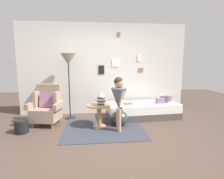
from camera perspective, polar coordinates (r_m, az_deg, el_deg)
name	(u,v)px	position (r m, az deg, el deg)	size (l,w,h in m)	color
ground_plane	(109,140)	(3.54, -0.90, -16.17)	(12.00, 12.00, 0.00)	#4C3D33
gallery_wall	(104,69)	(5.16, -2.78, 6.62)	(4.80, 0.12, 2.60)	silver
rug	(104,128)	(4.09, -2.65, -12.56)	(1.76, 1.48, 0.01)	#333842
armchair	(47,106)	(4.55, -20.38, -5.20)	(0.83, 0.69, 0.97)	#9E7042
daybed	(143,110)	(4.90, 9.95, -6.68)	(1.96, 0.95, 0.40)	#4C4742
pillow_head	(168,99)	(5.21, 17.76, -2.86)	(0.18, 0.12, 0.16)	gray
pillow_mid	(164,99)	(5.06, 16.72, -3.07)	(0.19, 0.12, 0.18)	#474C56
pillow_back	(160,101)	(4.91, 15.41, -3.53)	(0.22, 0.12, 0.15)	gray
side_table	(99,111)	(4.11, -4.21, -6.98)	(0.56, 0.56, 0.53)	tan
vase_striped	(101,100)	(4.07, -3.55, -3.34)	(0.21, 0.21, 0.27)	#2D384C
floor_lamp	(68,62)	(4.72, -14.04, 8.63)	(0.39, 0.39, 1.73)	black
person_child	(119,97)	(3.74, 2.25, -2.38)	(0.34, 0.34, 1.19)	tan
book_on_daybed	(128,104)	(4.68, 5.29, -4.59)	(0.22, 0.16, 0.03)	brown
demijohn_near	(120,118)	(4.23, 2.71, -9.26)	(0.36, 0.36, 0.45)	#2D3D33
magazine_basket	(22,126)	(4.29, -27.34, -10.65)	(0.28, 0.28, 0.28)	black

